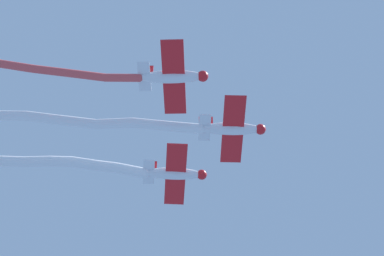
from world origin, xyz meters
TOP-DOWN VIEW (x-y plane):
  - airplane_lead at (-1.41, 5.47)m, footprint 6.07×7.86m
  - smoke_trail_lead at (-17.98, 12.69)m, footprint 28.73×13.41m
  - airplane_left_wing at (-3.72, 12.57)m, footprint 6.08×7.89m
  - smoke_trail_left_wing at (-12.65, 15.62)m, footprint 13.59×5.25m
  - airplane_right_wing at (-8.22, 2.42)m, footprint 6.05×7.78m
  - smoke_trail_right_wing at (-18.91, 5.76)m, footprint 17.16×4.41m

SIDE VIEW (x-z plane):
  - smoke_trail_right_wing at x=-18.91m, z-range 60.70..62.02m
  - airplane_lead at x=-1.41m, z-range 60.44..62.40m
  - airplane_left_wing at x=-3.72m, z-range 60.44..62.40m
  - airplane_right_wing at x=-8.22m, z-range 60.74..62.70m
  - smoke_trail_left_wing at x=-12.65m, z-range 60.91..62.68m
  - smoke_trail_lead at x=-17.98m, z-range 60.68..65.19m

